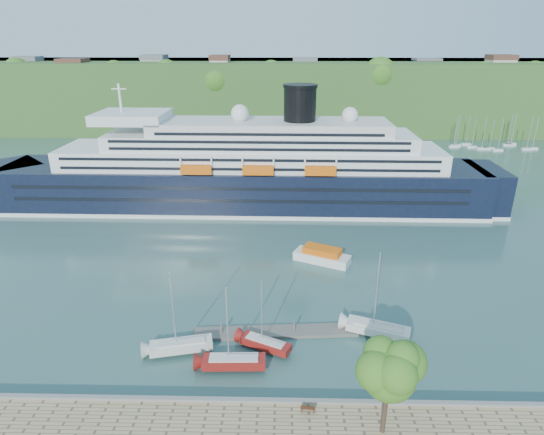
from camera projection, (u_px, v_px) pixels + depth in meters
The scene contains 12 objects.
ground at pixel (259, 408), 42.35m from camera, with size 400.00×400.00×0.00m, color #2C4F4C.
far_hillside at pixel (277, 94), 172.51m from camera, with size 400.00×50.00×24.00m, color #3A6327.
quay_coping at pixel (258, 400), 41.74m from camera, with size 220.00×0.50×0.30m, color slate.
cruise_ship at pixel (241, 148), 88.45m from camera, with size 107.63×15.67×24.17m, color black, non-canonical shape.
park_bench at pixel (308, 408), 40.56m from camera, with size 1.35×0.55×0.86m, color #452213, non-canonical shape.
promenade_tree at pixel (388, 385), 36.85m from camera, with size 5.99×5.99×9.91m, color #30671B, non-canonical shape.
floating_pontoon at pixel (276, 332), 52.97m from camera, with size 19.00×2.32×0.42m, color #69655E, non-canonical shape.
sailboat_white_near at pixel (179, 316), 48.01m from camera, with size 7.42×2.06×9.59m, color silver, non-canonical shape.
sailboat_red at pixel (265, 319), 48.74m from camera, with size 6.33×1.76×8.17m, color maroon, non-canonical shape.
sailboat_white_far at pixel (381, 299), 50.61m from camera, with size 7.89×2.19×10.19m, color silver, non-canonical shape.
tender_launch at pixel (322, 255), 69.53m from camera, with size 8.61×2.95×2.38m, color #E45E0D, non-canonical shape.
sailboat_extra at pixel (233, 332), 45.62m from camera, with size 7.24×2.01×9.35m, color maroon, non-canonical shape.
Camera 1 is at (1.98, -32.67, 32.28)m, focal length 30.00 mm.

